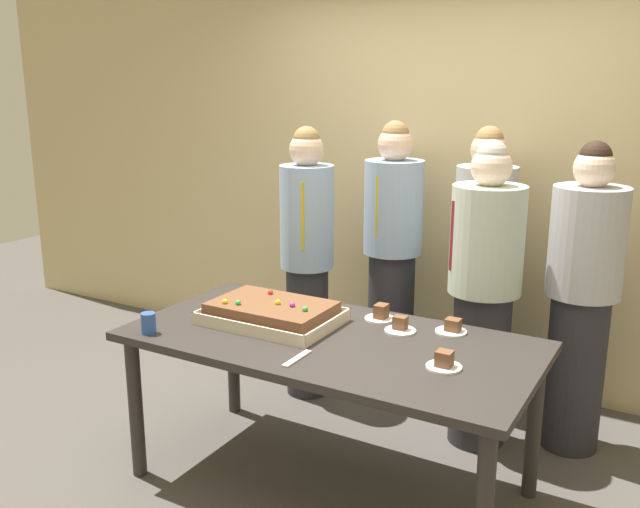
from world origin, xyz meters
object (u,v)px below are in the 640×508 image
(plated_slice_near_left, at_px, (400,327))
(plated_slice_far_right, at_px, (444,362))
(person_far_right_suit, at_px, (307,259))
(person_striped_tie_right, at_px, (484,294))
(person_green_shirt_behind, at_px, (392,254))
(person_serving_front, at_px, (482,266))
(party_table, at_px, (330,354))
(plated_slice_near_right, at_px, (381,314))
(drink_cup_nearest, at_px, (148,323))
(sheet_cake, at_px, (272,313))
(person_left_edge_reaching, at_px, (582,297))
(plated_slice_far_left, at_px, (452,328))
(cake_server_utensil, at_px, (297,358))

(plated_slice_near_left, distance_m, plated_slice_far_right, 0.45)
(person_far_right_suit, bearing_deg, person_striped_tie_right, 67.58)
(person_green_shirt_behind, relative_size, person_far_right_suit, 1.02)
(plated_slice_near_left, distance_m, person_serving_front, 1.00)
(person_far_right_suit, bearing_deg, party_table, 17.50)
(plated_slice_near_right, height_order, drink_cup_nearest, drink_cup_nearest)
(sheet_cake, distance_m, person_left_edge_reaching, 1.61)
(person_left_edge_reaching, bearing_deg, person_far_right_suit, -31.15)
(plated_slice_far_left, bearing_deg, person_far_right_suit, 155.49)
(drink_cup_nearest, xyz_separation_m, person_striped_tie_right, (1.26, 1.16, 0.02))
(sheet_cake, distance_m, cake_server_utensil, 0.49)
(plated_slice_near_left, height_order, plated_slice_far_right, plated_slice_far_right)
(party_table, height_order, plated_slice_far_right, plated_slice_far_right)
(person_serving_front, height_order, person_striped_tie_right, person_serving_front)
(person_green_shirt_behind, bearing_deg, person_left_edge_reaching, 85.16)
(drink_cup_nearest, xyz_separation_m, person_serving_front, (1.11, 1.61, 0.05))
(party_table, height_order, plated_slice_far_left, plated_slice_far_left)
(party_table, bearing_deg, drink_cup_nearest, -153.59)
(party_table, distance_m, plated_slice_near_left, 0.36)
(person_striped_tie_right, bearing_deg, plated_slice_near_left, 24.99)
(person_green_shirt_behind, bearing_deg, person_serving_front, 97.87)
(plated_slice_near_left, bearing_deg, person_left_edge_reaching, 47.15)
(plated_slice_far_right, xyz_separation_m, person_striped_tie_right, (-0.09, 0.86, 0.05))
(person_serving_front, bearing_deg, cake_server_utensil, 17.71)
(party_table, distance_m, person_serving_front, 1.29)
(party_table, distance_m, drink_cup_nearest, 0.87)
(plated_slice_near_right, bearing_deg, person_left_edge_reaching, 37.28)
(plated_slice_near_right, height_order, cake_server_utensil, plated_slice_near_right)
(drink_cup_nearest, relative_size, person_green_shirt_behind, 0.06)
(plated_slice_far_right, bearing_deg, person_striped_tie_right, 96.29)
(sheet_cake, distance_m, person_striped_tie_right, 1.12)
(person_serving_front, distance_m, person_left_edge_reaching, 0.65)
(plated_slice_far_left, height_order, cake_server_utensil, plated_slice_far_left)
(plated_slice_far_left, relative_size, person_green_shirt_behind, 0.09)
(party_table, distance_m, plated_slice_near_right, 0.37)
(plated_slice_near_right, height_order, person_serving_front, person_serving_front)
(plated_slice_near_right, bearing_deg, cake_server_utensil, -98.55)
(plated_slice_near_left, bearing_deg, cake_server_utensil, -114.89)
(plated_slice_near_left, distance_m, drink_cup_nearest, 1.20)
(plated_slice_near_left, height_order, person_striped_tie_right, person_striped_tie_right)
(plated_slice_near_right, bearing_deg, drink_cup_nearest, -140.47)
(plated_slice_near_left, distance_m, person_left_edge_reaching, 1.02)
(sheet_cake, height_order, plated_slice_near_right, sheet_cake)
(plated_slice_far_left, distance_m, person_serving_front, 0.90)
(person_far_right_suit, bearing_deg, plated_slice_far_right, 33.68)
(plated_slice_near_right, distance_m, cake_server_utensil, 0.65)
(sheet_cake, xyz_separation_m, drink_cup_nearest, (-0.42, -0.42, 0.00))
(plated_slice_far_right, relative_size, person_serving_front, 0.09)
(drink_cup_nearest, distance_m, person_far_right_suit, 1.24)
(person_serving_front, bearing_deg, person_far_right_suit, -38.45)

